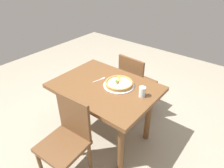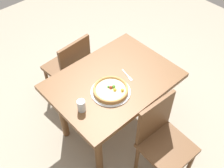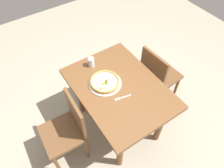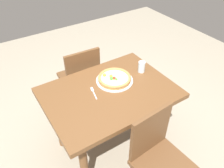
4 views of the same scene
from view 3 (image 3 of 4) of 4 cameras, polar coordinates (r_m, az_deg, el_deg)
The scene contains 8 objects.
ground_plane at distance 2.79m, azimuth 1.53°, elevation -10.40°, with size 6.00×6.00×0.00m, color #9E937F.
dining_table at distance 2.26m, azimuth 1.86°, elevation -2.63°, with size 1.13×0.82×0.75m.
chair_near at distance 2.67m, azimuth 12.15°, elevation 2.38°, with size 0.43×0.43×0.89m.
chair_far at distance 2.24m, azimuth -11.89°, elevation -11.68°, with size 0.42×0.42×0.89m.
plate at distance 2.19m, azimuth -1.91°, elevation 0.21°, with size 0.34×0.34×0.01m, color silver.
pizza at distance 2.17m, azimuth -1.93°, elevation 0.62°, with size 0.31×0.31×0.05m.
fork at distance 2.08m, azimuth 2.57°, elevation -3.72°, with size 0.05×0.16×0.00m.
drinking_glass at distance 2.34m, azimuth -5.60°, elevation 5.88°, with size 0.07×0.07×0.11m, color silver.
Camera 3 is at (-1.08, 0.81, 2.44)m, focal length 34.06 mm.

